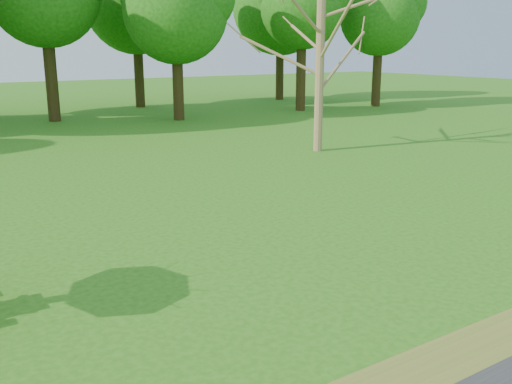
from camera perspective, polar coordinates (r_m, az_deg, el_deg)
ground at (r=8.24m, az=-5.71°, el=-12.58°), size 120.00×120.00×0.00m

